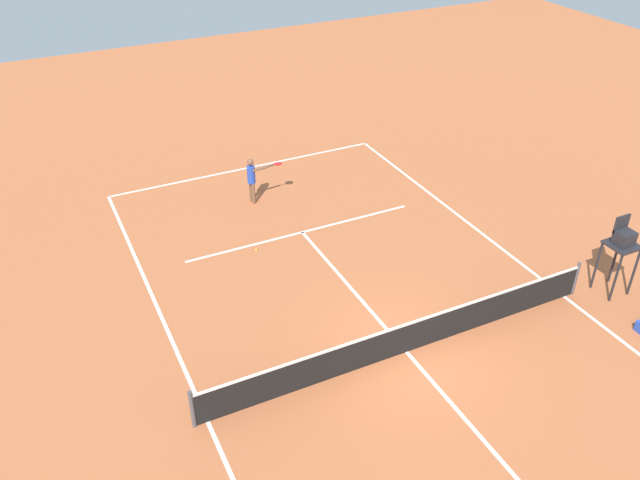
{
  "coord_description": "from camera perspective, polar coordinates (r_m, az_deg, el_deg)",
  "views": [
    {
      "loc": [
        7.47,
        10.32,
        11.48
      ],
      "look_at": [
        0.22,
        -4.6,
        0.8
      ],
      "focal_mm": 36.79,
      "sensor_mm": 36.0,
      "label": 1
    }
  ],
  "objects": [
    {
      "name": "umpire_chair",
      "position": [
        19.92,
        24.78,
        -0.3
      ],
      "size": [
        0.8,
        0.8,
        2.41
      ],
      "color": "#232328",
      "rests_on": "ground"
    },
    {
      "name": "tennis_net",
      "position": [
        16.82,
        7.64,
        -8.36
      ],
      "size": [
        11.28,
        0.1,
        1.07
      ],
      "color": "#4C4C51",
      "rests_on": "ground"
    },
    {
      "name": "court_lines",
      "position": [
        17.15,
        7.52,
        -9.6
      ],
      "size": [
        10.68,
        23.39,
        0.01
      ],
      "color": "white",
      "rests_on": "ground"
    },
    {
      "name": "player_serving",
      "position": [
        23.01,
        -5.87,
        5.5
      ],
      "size": [
        1.3,
        0.46,
        1.69
      ],
      "rotation": [
        0.0,
        0.0,
        1.68
      ],
      "color": "brown",
      "rests_on": "ground"
    },
    {
      "name": "tennis_ball",
      "position": [
        20.76,
        -5.57,
        -0.86
      ],
      "size": [
        0.07,
        0.07,
        0.07
      ],
      "primitive_type": "sphere",
      "color": "#CCE033",
      "rests_on": "ground"
    },
    {
      "name": "ground_plane",
      "position": [
        17.15,
        7.52,
        -9.61
      ],
      "size": [
        60.0,
        60.0,
        0.0
      ],
      "primitive_type": "plane",
      "color": "#B76038"
    }
  ]
}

